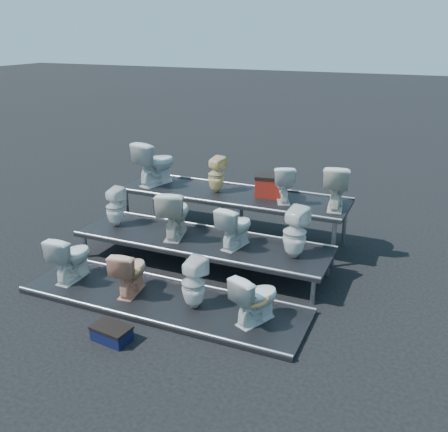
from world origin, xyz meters
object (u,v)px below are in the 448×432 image
at_px(toilet_5, 174,213).
at_px(toilet_8, 155,163).
at_px(toilet_9, 216,175).
at_px(red_crate, 270,187).
at_px(toilet_3, 256,298).
at_px(toilet_6, 235,226).
at_px(toilet_4, 115,207).
at_px(toilet_0, 71,257).
at_px(toilet_2, 193,283).
at_px(step_stool, 112,334).
at_px(toilet_1, 130,271).
at_px(toilet_11, 336,186).
at_px(toilet_7, 295,232).
at_px(toilet_10, 283,183).

distance_m(toilet_5, toilet_8, 1.76).
relative_size(toilet_9, red_crate, 1.42).
distance_m(toilet_3, toilet_6, 1.59).
bearing_deg(toilet_4, toilet_0, 100.15).
bearing_deg(red_crate, toilet_2, -101.57).
bearing_deg(toilet_9, toilet_6, 136.58).
relative_size(toilet_0, red_crate, 1.58).
bearing_deg(step_stool, red_crate, 85.25).
xyz_separation_m(toilet_1, toilet_3, (1.93, 0.00, 0.00)).
xyz_separation_m(toilet_4, toilet_11, (3.52, 1.30, 0.44)).
bearing_deg(toilet_5, toilet_9, -111.39).
distance_m(toilet_1, toilet_7, 2.48).
bearing_deg(toilet_10, toilet_2, 58.59).
bearing_deg(toilet_2, toilet_9, -61.69).
bearing_deg(toilet_7, toilet_2, 66.04).
bearing_deg(toilet_4, toilet_10, -146.74).
relative_size(toilet_0, toilet_8, 0.87).
bearing_deg(toilet_9, toilet_3, 135.20).
bearing_deg(toilet_0, toilet_9, -116.30).
distance_m(toilet_1, toilet_8, 2.95).
distance_m(toilet_2, toilet_3, 0.90).
xyz_separation_m(toilet_5, toilet_10, (1.44, 1.30, 0.32)).
height_order(toilet_4, toilet_7, toilet_7).
bearing_deg(toilet_2, step_stool, 69.89).
bearing_deg(toilet_10, toilet_11, 158.32).
xyz_separation_m(toilet_9, toilet_11, (2.18, 0.00, 0.05)).
height_order(toilet_7, toilet_9, toilet_9).
height_order(toilet_8, toilet_9, toilet_8).
distance_m(toilet_0, toilet_5, 1.75).
height_order(toilet_3, toilet_6, toilet_6).
bearing_deg(toilet_8, toilet_0, 106.09).
xyz_separation_m(toilet_0, toilet_8, (-0.02, 2.60, 0.85)).
bearing_deg(step_stool, toilet_11, 68.21).
xyz_separation_m(toilet_1, toilet_5, (0.03, 1.30, 0.46)).
xyz_separation_m(toilet_3, toilet_11, (0.45, 2.60, 0.83)).
xyz_separation_m(toilet_3, red_crate, (-0.76, 2.77, 0.62)).
distance_m(toilet_1, toilet_4, 1.77).
xyz_separation_m(toilet_6, toilet_7, (0.95, 0.00, 0.05)).
relative_size(toilet_11, step_stool, 1.59).
height_order(toilet_7, toilet_8, toilet_8).
bearing_deg(step_stool, toilet_7, 61.42).
bearing_deg(toilet_7, toilet_10, -50.89).
bearing_deg(toilet_11, toilet_8, -8.59).
relative_size(toilet_0, toilet_4, 1.08).
height_order(toilet_1, toilet_6, toilet_6).
height_order(toilet_5, toilet_11, toilet_11).
xyz_separation_m(toilet_0, toilet_11, (3.44, 2.60, 0.81)).
xyz_separation_m(toilet_1, toilet_10, (1.47, 2.60, 0.78)).
bearing_deg(toilet_2, toilet_6, -83.06).
distance_m(toilet_10, red_crate, 0.38).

